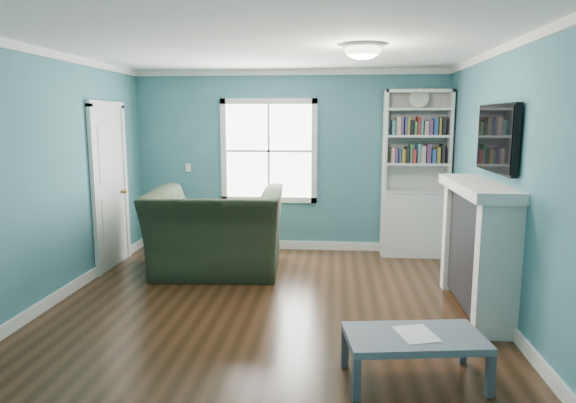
{
  "coord_description": "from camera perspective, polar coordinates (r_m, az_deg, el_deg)",
  "views": [
    {
      "loc": [
        0.65,
        -4.9,
        1.91
      ],
      "look_at": [
        0.17,
        0.4,
        1.05
      ],
      "focal_mm": 32.0,
      "sensor_mm": 36.0,
      "label": 1
    }
  ],
  "objects": [
    {
      "name": "floor",
      "position": [
        5.3,
        -2.27,
        -11.95
      ],
      "size": [
        5.0,
        5.0,
        0.0
      ],
      "primitive_type": "plane",
      "color": "black",
      "rests_on": "ground"
    },
    {
      "name": "room_walls",
      "position": [
        4.96,
        -2.39,
        5.37
      ],
      "size": [
        5.0,
        5.0,
        5.0
      ],
      "color": "#366B78",
      "rests_on": "ground"
    },
    {
      "name": "trim",
      "position": [
        4.99,
        -2.36,
        1.41
      ],
      "size": [
        4.5,
        5.0,
        2.6
      ],
      "color": "white",
      "rests_on": "ground"
    },
    {
      "name": "window",
      "position": [
        7.46,
        -2.15,
        5.62
      ],
      "size": [
        1.4,
        0.06,
        1.5
      ],
      "color": "white",
      "rests_on": "room_walls"
    },
    {
      "name": "bookshelf",
      "position": [
        7.36,
        13.89,
        1.18
      ],
      "size": [
        0.9,
        0.35,
        2.31
      ],
      "color": "silver",
      "rests_on": "ground"
    },
    {
      "name": "fireplace",
      "position": [
        5.45,
        20.3,
        -4.93
      ],
      "size": [
        0.44,
        1.58,
        1.3
      ],
      "color": "black",
      "rests_on": "ground"
    },
    {
      "name": "tv",
      "position": [
        5.34,
        22.2,
        6.51
      ],
      "size": [
        0.06,
        1.1,
        0.65
      ],
      "primitive_type": "cube",
      "color": "black",
      "rests_on": "fireplace"
    },
    {
      "name": "door",
      "position": [
        6.98,
        -19.18,
        1.76
      ],
      "size": [
        0.12,
        0.98,
        2.17
      ],
      "color": "silver",
      "rests_on": "ground"
    },
    {
      "name": "ceiling_fixture",
      "position": [
        5.05,
        8.3,
        16.35
      ],
      "size": [
        0.38,
        0.38,
        0.15
      ],
      "color": "white",
      "rests_on": "room_walls"
    },
    {
      "name": "light_switch",
      "position": [
        7.73,
        -11.02,
        3.72
      ],
      "size": [
        0.08,
        0.01,
        0.12
      ],
      "primitive_type": "cube",
      "color": "white",
      "rests_on": "room_walls"
    },
    {
      "name": "recliner",
      "position": [
        6.44,
        -7.97,
        -1.74
      ],
      "size": [
        1.67,
        1.15,
        1.4
      ],
      "primitive_type": "imported",
      "rotation": [
        0.0,
        0.0,
        -3.08
      ],
      "color": "black",
      "rests_on": "ground"
    },
    {
      "name": "coffee_table",
      "position": [
        3.98,
        13.85,
        -14.78
      ],
      "size": [
        1.06,
        0.68,
        0.36
      ],
      "rotation": [
        0.0,
        0.0,
        0.14
      ],
      "color": "#444951",
      "rests_on": "ground"
    },
    {
      "name": "paper_sheet",
      "position": [
        3.96,
        14.07,
        -14.08
      ],
      "size": [
        0.33,
        0.38,
        0.0
      ],
      "primitive_type": "cube",
      "rotation": [
        0.0,
        0.0,
        0.28
      ],
      "color": "white",
      "rests_on": "coffee_table"
    }
  ]
}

